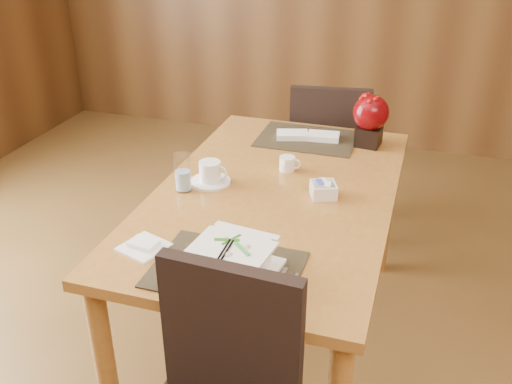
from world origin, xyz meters
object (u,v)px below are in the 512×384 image
(dining_table, at_px, (275,212))
(coffee_cup, at_px, (210,174))
(water_glass, at_px, (183,173))
(bread_plate, at_px, (144,247))
(soup_setting, at_px, (232,261))
(creamer_jug, at_px, (287,164))
(sugar_caddy, at_px, (323,190))
(far_chair, at_px, (328,153))
(berry_decor, at_px, (370,117))

(dining_table, distance_m, coffee_cup, 0.30)
(water_glass, height_order, bread_plate, water_glass)
(dining_table, xyz_separation_m, soup_setting, (0.03, -0.57, 0.15))
(soup_setting, distance_m, creamer_jug, 0.77)
(creamer_jug, relative_size, sugar_caddy, 0.91)
(coffee_cup, height_order, far_chair, far_chair)
(sugar_caddy, bearing_deg, bread_plate, -132.51)
(coffee_cup, relative_size, far_chair, 0.18)
(creamer_jug, height_order, bread_plate, creamer_jug)
(dining_table, relative_size, far_chair, 1.63)
(water_glass, bearing_deg, soup_setting, -52.00)
(sugar_caddy, distance_m, berry_decor, 0.57)
(coffee_cup, distance_m, creamer_jug, 0.33)
(soup_setting, xyz_separation_m, sugar_caddy, (0.16, 0.58, -0.02))
(creamer_jug, relative_size, bread_plate, 0.62)
(berry_decor, bearing_deg, far_chair, 122.80)
(dining_table, distance_m, far_chair, 0.95)
(water_glass, distance_m, creamer_jug, 0.45)
(dining_table, xyz_separation_m, berry_decor, (0.28, 0.56, 0.23))
(berry_decor, relative_size, bread_plate, 1.76)
(berry_decor, height_order, bread_plate, berry_decor)
(soup_setting, distance_m, water_glass, 0.60)
(water_glass, bearing_deg, bread_plate, -84.01)
(dining_table, relative_size, soup_setting, 5.32)
(creamer_jug, xyz_separation_m, far_chair, (0.04, 0.75, -0.26))
(water_glass, xyz_separation_m, creamer_jug, (0.34, 0.30, -0.05))
(soup_setting, bearing_deg, dining_table, 99.89)
(water_glass, bearing_deg, berry_decor, 46.86)
(creamer_jug, bearing_deg, coffee_cup, -141.94)
(water_glass, xyz_separation_m, berry_decor, (0.62, 0.66, 0.06))
(water_glass, relative_size, sugar_caddy, 1.65)
(coffee_cup, bearing_deg, far_chair, 72.33)
(water_glass, xyz_separation_m, sugar_caddy, (0.53, 0.11, -0.05))
(dining_table, distance_m, soup_setting, 0.59)
(dining_table, xyz_separation_m, creamer_jug, (-0.00, 0.19, 0.13))
(creamer_jug, distance_m, far_chair, 0.79)
(dining_table, bearing_deg, bread_plate, -119.84)
(coffee_cup, height_order, water_glass, water_glass)
(sugar_caddy, xyz_separation_m, far_chair, (-0.15, 0.93, -0.26))
(water_glass, bearing_deg, creamer_jug, 41.25)
(soup_setting, distance_m, sugar_caddy, 0.60)
(creamer_jug, distance_m, bread_plate, 0.77)
(soup_setting, bearing_deg, water_glass, 135.26)
(berry_decor, bearing_deg, dining_table, -116.59)
(creamer_jug, distance_m, berry_decor, 0.48)
(dining_table, height_order, creamer_jug, creamer_jug)
(soup_setting, height_order, far_chair, far_chair)
(dining_table, bearing_deg, soup_setting, -87.37)
(sugar_caddy, bearing_deg, dining_table, -176.95)
(water_glass, bearing_deg, sugar_caddy, 11.89)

